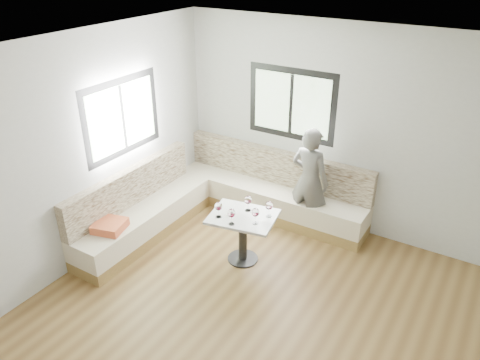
# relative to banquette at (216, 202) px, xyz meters

# --- Properties ---
(room) EXTENTS (5.01, 5.01, 2.81)m
(room) POSITION_rel_banquette_xyz_m (1.51, -1.55, 1.08)
(room) COLOR brown
(room) RESTS_ON ground
(banquette) EXTENTS (2.90, 2.80, 0.95)m
(banquette) POSITION_rel_banquette_xyz_m (0.00, 0.00, 0.00)
(banquette) COLOR olive
(banquette) RESTS_ON ground
(table) EXTENTS (0.90, 0.76, 0.65)m
(table) POSITION_rel_banquette_xyz_m (0.79, -0.57, 0.16)
(table) COLOR black
(table) RESTS_ON ground
(person) EXTENTS (0.59, 0.43, 1.51)m
(person) POSITION_rel_banquette_xyz_m (1.18, 0.52, 0.43)
(person) COLOR #595853
(person) RESTS_ON ground
(olive_ramekin) EXTENTS (0.09, 0.09, 0.04)m
(olive_ramekin) POSITION_rel_banquette_xyz_m (0.64, -0.61, 0.34)
(olive_ramekin) COLOR white
(olive_ramekin) RESTS_ON table
(wine_glass_a) EXTENTS (0.09, 0.09, 0.21)m
(wine_glass_a) POSITION_rel_banquette_xyz_m (0.55, -0.75, 0.47)
(wine_glass_a) COLOR white
(wine_glass_a) RESTS_ON table
(wine_glass_b) EXTENTS (0.09, 0.09, 0.21)m
(wine_glass_b) POSITION_rel_banquette_xyz_m (0.77, -0.80, 0.47)
(wine_glass_b) COLOR white
(wine_glass_b) RESTS_ON table
(wine_glass_c) EXTENTS (0.09, 0.09, 0.21)m
(wine_glass_c) POSITION_rel_banquette_xyz_m (1.00, -0.64, 0.47)
(wine_glass_c) COLOR white
(wine_glass_c) RESTS_ON table
(wine_glass_d) EXTENTS (0.09, 0.09, 0.21)m
(wine_glass_d) POSITION_rel_banquette_xyz_m (0.78, -0.43, 0.47)
(wine_glass_d) COLOR white
(wine_glass_d) RESTS_ON table
(wine_glass_e) EXTENTS (0.09, 0.09, 0.21)m
(wine_glass_e) POSITION_rel_banquette_xyz_m (1.06, -0.41, 0.47)
(wine_glass_e) COLOR white
(wine_glass_e) RESTS_ON table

